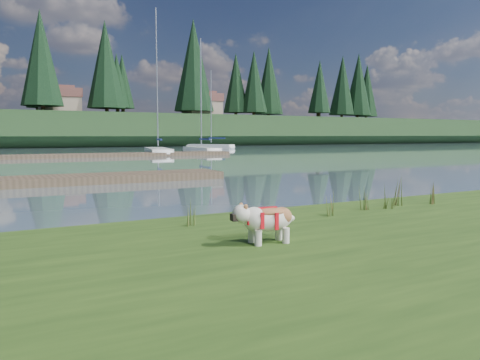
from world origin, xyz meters
TOP-DOWN VIEW (x-y plane):
  - ground at (0.00, 30.00)m, footprint 200.00×200.00m
  - bank at (0.00, -6.00)m, footprint 60.00×9.00m
  - ridge at (0.00, 73.00)m, footprint 200.00×20.00m
  - bulldog at (-1.32, -4.03)m, footprint 0.93×0.44m
  - dock_near at (-4.00, 9.00)m, footprint 16.00×2.00m
  - dock_far at (2.00, 30.00)m, footprint 26.00×2.20m
  - sailboat_bg_3 at (9.83, 34.14)m, footprint 3.81×9.57m
  - sailboat_bg_4 at (14.59, 34.99)m, footprint 1.84×7.86m
  - sailboat_bg_5 at (21.43, 47.98)m, footprint 5.12×6.82m
  - weed_0 at (0.83, -2.70)m, footprint 0.17×0.14m
  - weed_1 at (1.84, -2.53)m, footprint 0.17×0.14m
  - weed_2 at (2.88, -2.42)m, footprint 0.17×0.14m
  - weed_3 at (-1.79, -2.42)m, footprint 0.17×0.14m
  - weed_4 at (2.42, -2.64)m, footprint 0.17×0.14m
  - weed_5 at (3.72, -2.64)m, footprint 0.17×0.14m
  - mud_lip at (0.00, -1.60)m, footprint 60.00×0.50m
  - conifer_4 at (3.00, 66.00)m, footprint 6.16×6.16m
  - conifer_5 at (15.00, 70.00)m, footprint 3.96×3.96m
  - conifer_6 at (28.00, 68.00)m, footprint 7.04×7.04m
  - conifer_7 at (42.00, 71.00)m, footprint 5.28×5.28m
  - conifer_8 at (55.00, 67.00)m, footprint 4.62×4.62m
  - conifer_9 at (68.00, 70.00)m, footprint 5.94×5.94m
  - house_1 at (6.00, 71.00)m, footprint 6.30×5.30m
  - house_2 at (30.00, 69.00)m, footprint 6.30×5.30m

SIDE VIEW (x-z plane):
  - ground at x=0.00m, z-range 0.00..0.00m
  - mud_lip at x=0.00m, z-range 0.00..0.14m
  - dock_near at x=-4.00m, z-range 0.00..0.30m
  - dock_far at x=2.00m, z-range 0.00..0.30m
  - bank at x=0.00m, z-range 0.00..0.35m
  - sailboat_bg_5 at x=21.43m, z-range -4.88..5.52m
  - sailboat_bg_3 at x=9.83m, z-range -6.50..7.14m
  - sailboat_bg_4 at x=14.59m, z-range -5.44..6.09m
  - weed_5 at x=3.72m, z-range 0.31..0.80m
  - weed_3 at x=-1.79m, z-range 0.31..0.81m
  - weed_0 at x=0.83m, z-range 0.31..0.81m
  - weed_4 at x=2.42m, z-range 0.31..0.82m
  - weed_1 at x=1.84m, z-range 0.30..0.88m
  - weed_2 at x=2.88m, z-range 0.30..0.91m
  - bulldog at x=-1.32m, z-range 0.42..0.97m
  - ridge at x=0.00m, z-range 0.00..5.00m
  - house_1 at x=6.00m, z-range 4.99..9.64m
  - house_2 at x=30.00m, z-range 4.99..9.64m
  - conifer_5 at x=15.00m, z-range 5.65..16.00m
  - conifer_8 at x=55.00m, z-range 5.62..17.40m
  - conifer_7 at x=42.00m, z-range 5.59..18.79m
  - conifer_9 at x=68.00m, z-range 5.55..20.18m
  - conifer_4 at x=3.00m, z-range 5.54..20.64m
  - conifer_6 at x=28.00m, z-range 5.49..22.49m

